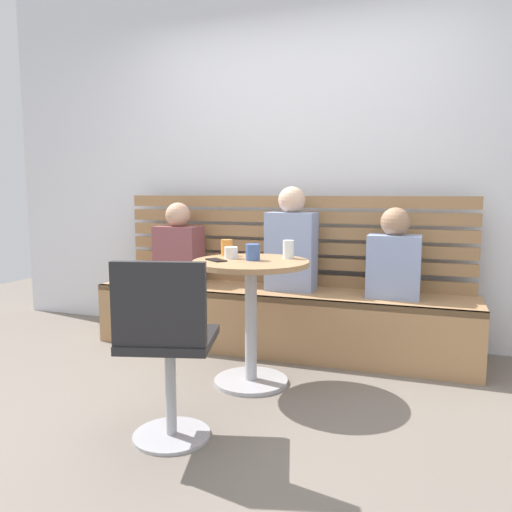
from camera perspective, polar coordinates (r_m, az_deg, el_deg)
name	(u,v)px	position (r m, az deg, el deg)	size (l,w,h in m)	color
ground	(210,420)	(2.66, -5.27, -18.03)	(8.00, 8.00, 0.00)	#70665B
back_wall	(296,151)	(3.96, 4.61, 11.83)	(5.20, 0.10, 2.90)	silver
booth_bench	(279,320)	(3.64, 2.62, -7.25)	(2.70, 0.52, 0.44)	#A87C51
booth_backrest	(289,240)	(3.77, 3.73, 1.84)	(2.65, 0.04, 0.67)	#9A7249
cafe_table	(251,298)	(2.95, -0.58, -4.78)	(0.68, 0.68, 0.74)	#ADADB2
white_chair	(166,344)	(2.29, -10.17, -9.86)	(0.49, 0.49, 0.85)	#ADADB2
person_adult	(291,244)	(3.56, 4.04, 1.35)	(0.34, 0.22, 0.73)	#8C9EC6
person_child_left	(179,248)	(3.90, -8.78, 0.95)	(0.34, 0.22, 0.62)	brown
person_child_middle	(394,258)	(3.42, 15.42, -0.26)	(0.34, 0.22, 0.60)	#8C9EC6
cup_mug_blue	(253,252)	(2.91, -0.36, 0.43)	(0.08, 0.08, 0.10)	#3D5B9E
cup_tumbler_orange	(227,248)	(3.14, -3.34, 0.97)	(0.07, 0.07, 0.10)	orange
cup_water_clear	(288,249)	(3.00, 3.71, 0.76)	(0.07, 0.07, 0.11)	white
cup_ceramic_white	(231,253)	(2.99, -2.86, 0.38)	(0.08, 0.08, 0.07)	white
phone_on_table	(216,260)	(2.91, -4.55, -0.46)	(0.07, 0.14, 0.01)	black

